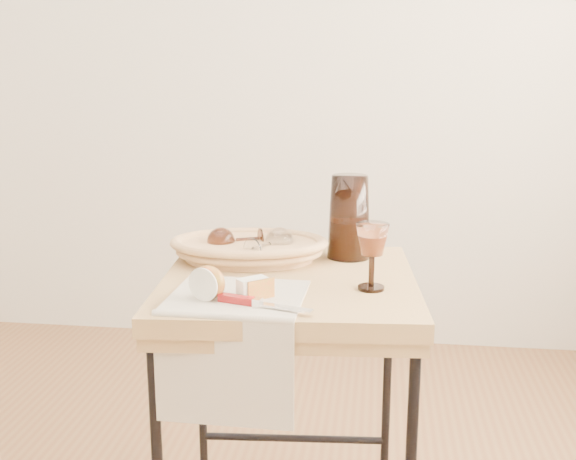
% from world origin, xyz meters
% --- Properties ---
extents(wall_back, '(3.60, 0.00, 2.70)m').
position_xyz_m(wall_back, '(0.00, 1.80, 1.35)').
color(wall_back, beige).
rests_on(wall_back, ground).
extents(side_table, '(0.64, 0.64, 0.76)m').
position_xyz_m(side_table, '(0.44, 0.30, 0.38)').
color(side_table, olive).
rests_on(side_table, floor).
extents(tea_towel, '(0.29, 0.27, 0.01)m').
position_xyz_m(tea_towel, '(0.35, 0.13, 0.76)').
color(tea_towel, '#ECE3C3').
rests_on(tea_towel, side_table).
extents(bread_basket, '(0.38, 0.28, 0.06)m').
position_xyz_m(bread_basket, '(0.32, 0.43, 0.79)').
color(bread_basket, tan).
rests_on(bread_basket, side_table).
extents(goblet_lying_a, '(0.14, 0.11, 0.07)m').
position_xyz_m(goblet_lying_a, '(0.29, 0.45, 0.81)').
color(goblet_lying_a, '#572F20').
rests_on(goblet_lying_a, bread_basket).
extents(goblet_lying_b, '(0.13, 0.14, 0.07)m').
position_xyz_m(goblet_lying_b, '(0.37, 0.41, 0.81)').
color(goblet_lying_b, white).
rests_on(goblet_lying_b, bread_basket).
extents(pitcher, '(0.22, 0.27, 0.26)m').
position_xyz_m(pitcher, '(0.57, 0.50, 0.87)').
color(pitcher, black).
rests_on(pitcher, side_table).
extents(wine_goblet, '(0.07, 0.07, 0.15)m').
position_xyz_m(wine_goblet, '(0.64, 0.23, 0.84)').
color(wine_goblet, white).
rests_on(wine_goblet, side_table).
extents(apple_half, '(0.09, 0.07, 0.07)m').
position_xyz_m(apple_half, '(0.30, 0.11, 0.80)').
color(apple_half, red).
rests_on(apple_half, tea_towel).
extents(apple_wedge, '(0.07, 0.07, 0.04)m').
position_xyz_m(apple_wedge, '(0.39, 0.12, 0.79)').
color(apple_wedge, white).
rests_on(apple_wedge, tea_towel).
extents(table_knife, '(0.20, 0.08, 0.02)m').
position_xyz_m(table_knife, '(0.41, 0.07, 0.77)').
color(table_knife, silver).
rests_on(table_knife, tea_towel).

